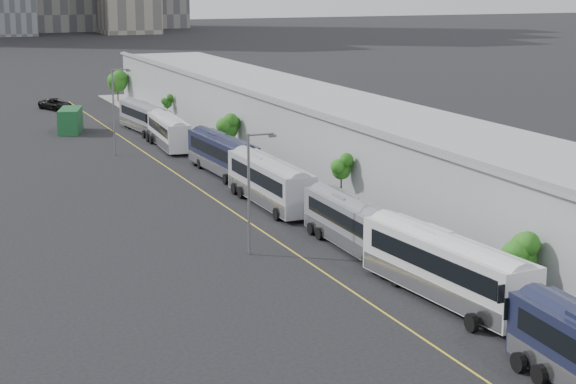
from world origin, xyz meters
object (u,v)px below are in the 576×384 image
bus_2 (446,273)px  bus_7 (145,120)px  bus_5 (223,158)px  street_lamp_near (252,185)px  bus_6 (169,134)px  bus_4 (270,186)px  suv (56,104)px  shipping_container (70,120)px  bus_3 (354,228)px  street_lamp_far (115,106)px

bus_2 → bus_7: bus_2 is taller
bus_2 → bus_7: size_ratio=1.12×
bus_5 → street_lamp_near: street_lamp_near is taller
bus_6 → street_lamp_near: street_lamp_near is taller
street_lamp_near → bus_4: bearing=63.6°
street_lamp_near → suv: bearing=90.3°
bus_4 → bus_7: 41.33m
street_lamp_near → shipping_container: 57.29m
bus_2 → bus_5: bus_2 is taller
bus_7 → street_lamp_near: 54.45m
bus_7 → street_lamp_near: (-6.23, -53.99, 3.32)m
bus_5 → street_lamp_near: 27.53m
bus_2 → bus_6: bus_2 is taller
bus_4 → suv: size_ratio=2.36×
bus_3 → suv: (-7.37, 79.71, -0.69)m
bus_2 → bus_4: bus_2 is taller
bus_5 → bus_6: size_ratio=1.06×
bus_7 → shipping_container: bearing=154.5°
bus_2 → bus_5: (-0.14, 39.75, -0.09)m
bus_4 → bus_7: bearing=90.3°
bus_5 → street_lamp_far: size_ratio=1.42×
street_lamp_near → suv: (-0.46, 78.20, -4.02)m
bus_6 → bus_7: size_ratio=1.00×
bus_2 → street_lamp_far: (-7.30, 53.22, 3.56)m
bus_3 → shipping_container: bearing=99.7°
bus_5 → street_lamp_near: (-6.85, -26.47, 3.23)m
bus_3 → shipping_container: bus_3 is taller
bus_4 → bus_6: 29.69m
street_lamp_far → suv: 38.51m
bus_4 → bus_5: size_ratio=1.04×
bus_7 → street_lamp_far: (-6.54, -14.04, 3.74)m
bus_4 → street_lamp_near: 14.48m
street_lamp_near → shipping_container: (-2.08, 57.16, -3.36)m
bus_5 → shipping_container: bus_5 is taller
shipping_container → street_lamp_near: bearing=-71.2°
street_lamp_far → suv: street_lamp_far is taller
bus_3 → bus_2: bearing=-88.6°
bus_2 → bus_4: 25.95m
bus_2 → street_lamp_far: 53.84m
bus_4 → bus_7: size_ratio=1.09×
bus_4 → shipping_container: bearing=100.9°
bus_3 → bus_4: 14.18m
bus_6 → suv: bus_6 is taller
bus_5 → bus_6: bearing=91.4°
bus_4 → bus_5: bearing=87.9°
bus_4 → street_lamp_far: bearing=103.8°
shipping_container → bus_6: bearing=-44.7°
bus_6 → bus_2: bearing=-85.1°
bus_6 → suv: bearing=104.1°
bus_6 → street_lamp_near: bearing=-94.1°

